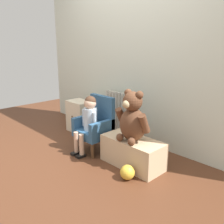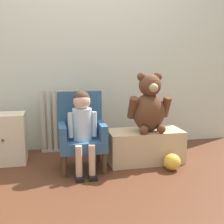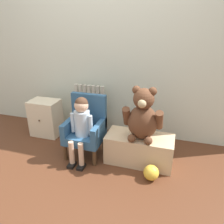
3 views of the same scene
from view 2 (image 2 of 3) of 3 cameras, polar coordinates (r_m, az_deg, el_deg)
The scene contains 9 objects.
ground_plane at distance 2.32m, azimuth -3.87°, elevation -14.73°, with size 6.00×6.00×0.00m, color #542E1B.
back_wall at distance 3.18m, azimuth -7.12°, elevation 14.21°, with size 3.80×0.05×2.40m, color beige.
radiator at distance 3.10m, azimuth -10.35°, elevation -1.88°, with size 0.43×0.05×0.67m.
small_dresser at distance 2.91m, azimuth -20.86°, elevation -5.07°, with size 0.38×0.30×0.49m.
child_armchair at distance 2.60m, azimuth -6.23°, elevation -4.12°, with size 0.41×0.38×0.70m.
child_figure at distance 2.46m, azimuth -6.01°, elevation -1.67°, with size 0.25×0.35×0.73m.
low_bench at distance 2.79m, azimuth 6.70°, elevation -6.88°, with size 0.72×0.34×0.32m, color #CEAD85.
large_teddy_bear at distance 2.67m, azimuth 7.58°, elevation 1.28°, with size 0.41×0.29×0.56m.
toy_ball at distance 2.65m, azimuth 12.13°, elevation -9.89°, with size 0.15×0.15×0.15m, color gold.
Camera 2 is at (-0.30, -2.08, 0.98)m, focal length 45.00 mm.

